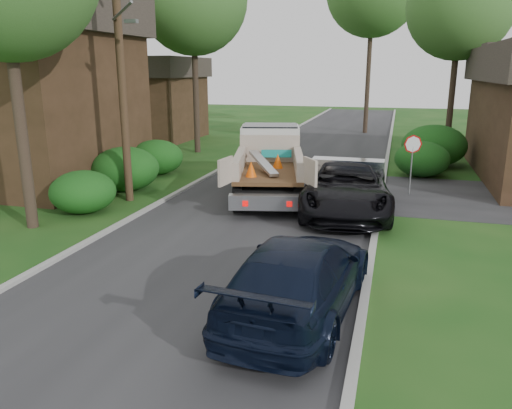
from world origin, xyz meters
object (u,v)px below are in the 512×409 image
at_px(tree_left_far, 193,0).
at_px(navy_suv, 299,276).
at_px(utility_pole, 121,65).
at_px(house_left_near, 16,87).
at_px(tree_right_far, 461,6).
at_px(flatbed_truck, 270,157).
at_px(black_pickup, 346,187).
at_px(house_left_far, 147,97).
at_px(stop_sign, 412,152).

distance_m(tree_left_far, navy_suv, 23.50).
bearing_deg(utility_pole, navy_suv, -42.23).
height_order(house_left_near, tree_right_far, tree_right_far).
xyz_separation_m(tree_right_far, navy_suv, (-4.74, -22.50, -7.65)).
relative_size(tree_left_far, tree_right_far, 1.06).
xyz_separation_m(tree_right_far, flatbed_truck, (-8.07, -11.87, -7.03)).
bearing_deg(utility_pole, house_left_near, 162.80).
bearing_deg(black_pickup, flatbed_truck, 138.23).
bearing_deg(navy_suv, house_left_far, -51.44).
bearing_deg(house_left_near, house_left_far, 95.71).
height_order(tree_left_far, flatbed_truck, tree_left_far).
bearing_deg(house_left_far, flatbed_truck, -47.02).
height_order(stop_sign, tree_right_far, tree_right_far).
distance_m(stop_sign, utility_pole, 11.91).
xyz_separation_m(stop_sign, flatbed_truck, (-5.77, -0.87, -0.33)).
height_order(flatbed_truck, navy_suv, flatbed_truck).
height_order(stop_sign, house_left_far, house_left_far).
distance_m(stop_sign, house_left_far, 22.81).
xyz_separation_m(stop_sign, tree_left_far, (-12.70, 8.00, 7.20)).
bearing_deg(flatbed_truck, navy_suv, -85.87).
bearing_deg(tree_right_far, black_pickup, -107.77).
relative_size(stop_sign, flatbed_truck, 0.33).
bearing_deg(utility_pole, tree_right_far, 49.16).
xyz_separation_m(utility_pole, house_left_near, (-6.52, 2.02, -0.89)).
relative_size(stop_sign, navy_suv, 0.44).
xyz_separation_m(utility_pole, black_pickup, (8.38, 0.65, -4.26)).
bearing_deg(tree_right_far, utility_pole, -130.84).
bearing_deg(tree_left_far, navy_suv, -62.24).
bearing_deg(black_pickup, tree_left_far, 126.42).
height_order(utility_pole, flatbed_truck, utility_pole).
distance_m(tree_left_far, flatbed_truck, 13.54).
height_order(utility_pole, house_left_near, utility_pole).
relative_size(utility_pole, flatbed_truck, 1.33).
bearing_deg(house_left_far, stop_sign, -34.81).
height_order(stop_sign, house_left_near, house_left_near).
relative_size(stop_sign, utility_pole, 0.25).
bearing_deg(navy_suv, stop_sign, -96.98).
relative_size(utility_pole, navy_suv, 1.76).
relative_size(black_pickup, navy_suv, 1.16).
height_order(stop_sign, tree_left_far, tree_left_far).
bearing_deg(black_pickup, stop_sign, 49.59).
relative_size(stop_sign, black_pickup, 0.38).
height_order(tree_left_far, tree_right_far, tree_left_far).
bearing_deg(tree_left_far, stop_sign, -32.21).
xyz_separation_m(tree_right_far, black_pickup, (-4.61, -14.37, -7.56)).
distance_m(house_left_near, tree_right_far, 23.81).
bearing_deg(utility_pole, black_pickup, 4.45).
xyz_separation_m(stop_sign, navy_suv, (-2.44, -11.50, -0.95)).
height_order(house_left_near, flatbed_truck, house_left_near).
height_order(house_left_far, tree_left_far, tree_left_far).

